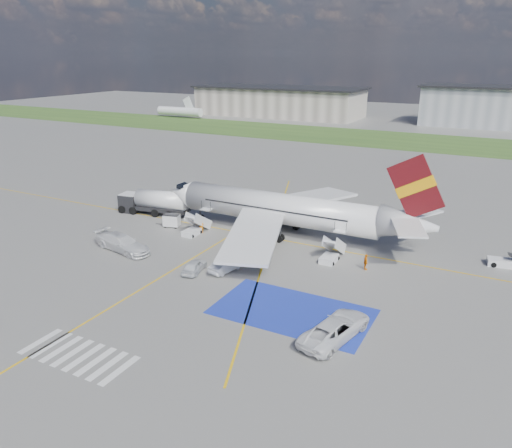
# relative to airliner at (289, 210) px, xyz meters

# --- Properties ---
(ground) EXTENTS (400.00, 400.00, 0.00)m
(ground) POSITION_rel_airliner_xyz_m (-1.51, -14.00, -3.39)
(ground) COLOR #60605E
(ground) RESTS_ON ground
(grass_strip) EXTENTS (400.00, 30.00, 0.01)m
(grass_strip) POSITION_rel_airliner_xyz_m (-1.51, 81.00, -3.39)
(grass_strip) COLOR #2D4C1E
(grass_strip) RESTS_ON ground
(taxiway_line_main) EXTENTS (120.00, 0.20, 0.01)m
(taxiway_line_main) POSITION_rel_airliner_xyz_m (-1.51, -2.00, -3.39)
(taxiway_line_main) COLOR gold
(taxiway_line_main) RESTS_ON ground
(taxiway_line_cross) EXTENTS (0.20, 60.00, 0.01)m
(taxiway_line_cross) POSITION_rel_airliner_xyz_m (-6.51, -24.00, -3.39)
(taxiway_line_cross) COLOR gold
(taxiway_line_cross) RESTS_ON ground
(taxiway_line_diag) EXTENTS (20.71, 56.45, 0.01)m
(taxiway_line_diag) POSITION_rel_airliner_xyz_m (-1.51, -2.00, -3.39)
(taxiway_line_diag) COLOR gold
(taxiway_line_diag) RESTS_ON ground
(staging_box) EXTENTS (14.00, 8.00, 0.01)m
(staging_box) POSITION_rel_airliner_xyz_m (8.49, -18.00, -3.39)
(staging_box) COLOR #1A2DA0
(staging_box) RESTS_ON ground
(crosswalk) EXTENTS (9.00, 4.00, 0.01)m
(crosswalk) POSITION_rel_airliner_xyz_m (-3.31, -32.00, -3.39)
(crosswalk) COLOR silver
(crosswalk) RESTS_ON ground
(terminal_west) EXTENTS (60.00, 22.00, 10.00)m
(terminal_west) POSITION_rel_airliner_xyz_m (-56.51, 116.00, 1.61)
(terminal_west) COLOR gray
(terminal_west) RESTS_ON ground
(terminal_centre) EXTENTS (48.00, 18.00, 12.00)m
(terminal_centre) POSITION_rel_airliner_xyz_m (18.49, 121.00, 2.61)
(terminal_centre) COLOR gray
(terminal_centre) RESTS_ON ground
(airliner) EXTENTS (36.81, 32.95, 11.92)m
(airliner) POSITION_rel_airliner_xyz_m (0.00, 0.00, 0.00)
(airliner) COLOR silver
(airliner) RESTS_ON ground
(airstairs_fwd) EXTENTS (1.90, 5.20, 3.60)m
(airstairs_fwd) POSITION_rel_airliner_xyz_m (-11.01, -5.30, -2.77)
(airstairs_fwd) COLOR silver
(airstairs_fwd) RESTS_ON ground
(airstairs_aft) EXTENTS (1.90, 5.20, 3.60)m
(airstairs_aft) POSITION_rel_airliner_xyz_m (7.49, -5.30, -2.77)
(airstairs_aft) COLOR silver
(airstairs_aft) RESTS_ON ground
(fuel_tanker) EXTENTS (10.71, 4.35, 3.56)m
(fuel_tanker) POSITION_rel_airliner_xyz_m (-20.77, -0.89, -1.90)
(fuel_tanker) COLOR black
(fuel_tanker) RESTS_ON ground
(gpu_cart) EXTENTS (2.37, 1.83, 1.75)m
(gpu_cart) POSITION_rel_airliner_xyz_m (-15.19, -4.32, -2.60)
(gpu_cart) COLOR silver
(gpu_cart) RESTS_ON ground
(belt_loader) EXTENTS (5.17, 2.59, 1.50)m
(belt_loader) POSITION_rel_airliner_xyz_m (25.46, 2.22, -3.02)
(belt_loader) COLOR silver
(belt_loader) RESTS_ON ground
(car_silver_a) EXTENTS (2.33, 4.20, 1.35)m
(car_silver_a) POSITION_rel_airliner_xyz_m (-4.18, -15.00, -2.72)
(car_silver_a) COLOR silver
(car_silver_a) RESTS_ON ground
(car_silver_b) EXTENTS (2.24, 4.33, 1.36)m
(car_silver_b) POSITION_rel_airliner_xyz_m (-1.32, -13.27, -2.71)
(car_silver_b) COLOR silver
(car_silver_b) RESTS_ON ground
(van_white_a) EXTENTS (4.00, 6.50, 2.27)m
(van_white_a) POSITION_rel_airliner_xyz_m (13.34, -20.35, -2.26)
(van_white_a) COLOR white
(van_white_a) RESTS_ON ground
(van_white_b) EXTENTS (6.68, 3.77, 2.47)m
(van_white_b) POSITION_rel_airliner_xyz_m (-15.22, -13.82, -2.16)
(van_white_b) COLOR silver
(van_white_b) RESTS_ON ground
(crew_fwd) EXTENTS (0.64, 0.45, 1.66)m
(crew_fwd) POSITION_rel_airliner_xyz_m (-10.33, -4.42, -2.56)
(crew_fwd) COLOR orange
(crew_fwd) RESTS_ON ground
(crew_nose) EXTENTS (0.89, 0.99, 1.65)m
(crew_nose) POSITION_rel_airliner_xyz_m (-15.95, -4.05, -2.57)
(crew_nose) COLOR orange
(crew_nose) RESTS_ON ground
(crew_aft) EXTENTS (0.88, 1.12, 1.77)m
(crew_aft) POSITION_rel_airliner_xyz_m (11.69, -5.92, -2.51)
(crew_aft) COLOR orange
(crew_aft) RESTS_ON ground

